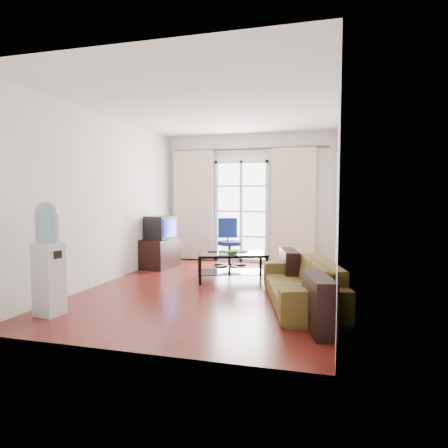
# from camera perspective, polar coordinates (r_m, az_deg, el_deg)

# --- Properties ---
(floor) EXTENTS (5.20, 5.20, 0.00)m
(floor) POSITION_cam_1_polar(r_m,az_deg,el_deg) (6.16, -1.59, -9.11)
(floor) COLOR maroon
(floor) RESTS_ON ground
(ceiling) EXTENTS (5.20, 5.20, 0.00)m
(ceiling) POSITION_cam_1_polar(r_m,az_deg,el_deg) (6.14, -1.64, 16.24)
(ceiling) COLOR white
(ceiling) RESTS_ON wall_back
(wall_back) EXTENTS (3.60, 0.02, 2.70)m
(wall_back) POSITION_cam_1_polar(r_m,az_deg,el_deg) (8.52, 3.56, 3.68)
(wall_back) COLOR white
(wall_back) RESTS_ON floor
(wall_front) EXTENTS (3.60, 0.02, 2.70)m
(wall_front) POSITION_cam_1_polar(r_m,az_deg,el_deg) (3.60, -13.94, 3.12)
(wall_front) COLOR white
(wall_front) RESTS_ON floor
(wall_left) EXTENTS (0.02, 5.20, 2.70)m
(wall_left) POSITION_cam_1_polar(r_m,az_deg,el_deg) (6.76, -16.39, 3.44)
(wall_left) COLOR white
(wall_left) RESTS_ON floor
(wall_right) EXTENTS (0.02, 5.20, 2.70)m
(wall_right) POSITION_cam_1_polar(r_m,az_deg,el_deg) (5.74, 15.86, 3.37)
(wall_right) COLOR white
(wall_right) RESTS_ON floor
(french_door) EXTENTS (1.16, 0.06, 2.15)m
(french_door) POSITION_cam_1_polar(r_m,az_deg,el_deg) (8.51, 2.49, 1.83)
(french_door) COLOR white
(french_door) RESTS_ON wall_back
(curtain_rod) EXTENTS (3.30, 0.04, 0.04)m
(curtain_rod) POSITION_cam_1_polar(r_m,az_deg,el_deg) (8.48, 3.45, 10.65)
(curtain_rod) COLOR #4C3F2D
(curtain_rod) RESTS_ON wall_back
(curtain_left) EXTENTS (0.90, 0.07, 2.35)m
(curtain_left) POSITION_cam_1_polar(r_m,az_deg,el_deg) (8.74, -4.34, 2.70)
(curtain_left) COLOR beige
(curtain_left) RESTS_ON curtain_rod
(curtain_right) EXTENTS (0.90, 0.07, 2.35)m
(curtain_right) POSITION_cam_1_polar(r_m,az_deg,el_deg) (8.26, 9.85, 2.57)
(curtain_right) COLOR beige
(curtain_right) RESTS_ON curtain_rod
(radiator) EXTENTS (0.64, 0.12, 0.64)m
(radiator) POSITION_cam_1_polar(r_m,az_deg,el_deg) (8.36, 8.77, -3.38)
(radiator) COLOR gray
(radiator) RESTS_ON floor
(sofa) EXTENTS (2.39, 1.77, 0.58)m
(sofa) POSITION_cam_1_polar(r_m,az_deg,el_deg) (5.28, 10.94, -8.16)
(sofa) COLOR brown
(sofa) RESTS_ON floor
(coffee_table) EXTENTS (1.28, 1.00, 0.46)m
(coffee_table) POSITION_cam_1_polar(r_m,az_deg,el_deg) (6.65, 1.13, -5.53)
(coffee_table) COLOR silver
(coffee_table) RESTS_ON floor
(bowl) EXTENTS (0.37, 0.37, 0.06)m
(bowl) POSITION_cam_1_polar(r_m,az_deg,el_deg) (6.46, 1.22, -4.10)
(bowl) COLOR #338D51
(bowl) RESTS_ON coffee_table
(book) EXTENTS (0.40, 0.40, 0.02)m
(book) POSITION_cam_1_polar(r_m,az_deg,el_deg) (6.75, 1.90, -3.91)
(book) COLOR #B32D16
(book) RESTS_ON coffee_table
(remote) EXTENTS (0.17, 0.08, 0.02)m
(remote) POSITION_cam_1_polar(r_m,az_deg,el_deg) (6.72, -1.65, -3.95)
(remote) COLOR black
(remote) RESTS_ON coffee_table
(tv_stand) EXTENTS (0.60, 0.82, 0.56)m
(tv_stand) POSITION_cam_1_polar(r_m,az_deg,el_deg) (7.91, -9.17, -4.16)
(tv_stand) COLOR black
(tv_stand) RESTS_ON floor
(crt_tv) EXTENTS (0.57, 0.57, 0.45)m
(crt_tv) POSITION_cam_1_polar(r_m,az_deg,el_deg) (7.86, -9.18, -0.51)
(crt_tv) COLOR black
(crt_tv) RESTS_ON tv_stand
(task_chair) EXTENTS (0.87, 0.87, 0.96)m
(task_chair) POSITION_cam_1_polar(r_m,az_deg,el_deg) (7.90, 0.75, -4.10)
(task_chair) COLOR black
(task_chair) RESTS_ON floor
(water_cooler) EXTENTS (0.31, 0.30, 1.34)m
(water_cooler) POSITION_cam_1_polar(r_m,az_deg,el_deg) (5.10, -23.80, -4.22)
(water_cooler) COLOR silver
(water_cooler) RESTS_ON floor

